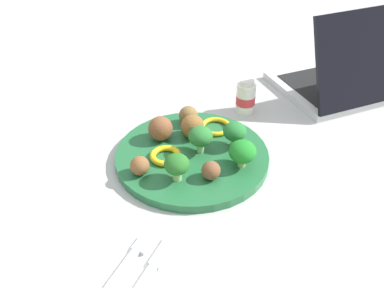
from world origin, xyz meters
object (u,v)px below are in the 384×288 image
Objects in this scene: broccoli_floret_mid_right at (201,137)px; napkin at (136,274)px; broccoli_floret_front_right at (235,132)px; pepper_ring_near_rim at (166,156)px; meatball_far_rim at (192,126)px; laptop at (355,75)px; pepper_ring_center at (216,127)px; meatball_mid_left at (188,116)px; meatball_back_right at (140,166)px; meatball_front_right at (211,170)px; broccoli_floret_mid_left at (242,152)px; broccoli_floret_back_right at (179,165)px; knife at (150,272)px; yogurt_bottle at (246,98)px; meatball_mid_right at (160,129)px; plate at (192,156)px; fork at (128,263)px.

broccoli_floret_mid_right is 0.28m from napkin.
broccoli_floret_front_right reaches higher than pepper_ring_near_rim.
laptop reaches higher than meatball_far_rim.
pepper_ring_near_rim is 0.93× the size of pepper_ring_center.
meatball_mid_left is at bearing 132.73° from laptop.
meatball_back_right is 0.06m from pepper_ring_near_rim.
broccoli_floret_mid_left is at bearing -39.92° from meatball_front_right.
broccoli_floret_front_right is 0.38m from laptop.
laptop is (0.43, -0.21, 0.01)m from meatball_front_right.
broccoli_floret_mid_right is at bearing -6.39° from broccoli_floret_back_right.
knife is at bearing 159.46° from laptop.
yogurt_bottle is (0.27, -0.05, -0.01)m from broccoli_floret_back_right.
broccoli_floret_back_right is at bearing -143.48° from meatball_mid_right.
broccoli_floret_mid_left is at bearing -94.23° from plate.
yogurt_bottle is (0.19, -0.04, -0.02)m from broccoli_floret_mid_right.
meatball_far_rim is at bearing 87.22° from broccoli_floret_front_right.
broccoli_floret_back_right is (-0.08, -0.00, 0.04)m from plate.
laptop is at bearing -44.08° from meatball_mid_right.
laptop reaches higher than pepper_ring_near_rim.
meatball_mid_left is (0.15, 0.09, 0.00)m from meatball_front_right.
pepper_ring_near_rim is at bearing 154.19° from pepper_ring_center.
meatball_mid_left is (0.08, 0.05, -0.01)m from broccoli_floret_mid_right.
meatball_mid_right is at bearing 99.66° from broccoli_floret_front_right.
broccoli_floret_back_right is 1.30× the size of meatball_mid_left.
meatball_front_right is (-0.10, 0.01, -0.01)m from broccoli_floret_front_right.
meatball_far_rim is 0.27× the size of napkin.
plate is at bearing 168.32° from pepper_ring_center.
broccoli_floret_front_right is 0.11m from meatball_mid_left.
fork is at bearing 60.58° from napkin.
knife is at bearing 165.76° from broccoli_floret_mid_left.
plate is 2.31× the size of fork.
broccoli_floret_front_right reaches higher than meatball_back_right.
meatball_front_right is at bearing -6.53° from knife.
broccoli_floret_mid_right is at bearing -0.54° from napkin.
broccoli_floret_front_right is 0.08m from meatball_far_rim.
plate is 5.58× the size of broccoli_floret_mid_left.
broccoli_floret_back_right is at bearing -177.27° from plate.
plate is 0.09m from broccoli_floret_back_right.
broccoli_floret_mid_left is (-0.01, -0.09, 0.04)m from plate.
yogurt_bottle is (0.46, -0.04, 0.03)m from napkin.
yogurt_bottle is at bearing 0.14° from meatball_front_right.
fork is (-0.20, 0.06, -0.02)m from meatball_front_right.
meatball_mid_left is 0.31× the size of fork.
meatball_mid_left is 0.36m from napkin.
meatball_far_rim reaches higher than napkin.
napkin is (-0.27, -0.01, -0.01)m from plate.
meatball_front_right is at bearing -179.86° from yogurt_bottle.
meatball_far_rim is 0.37× the size of fork.
broccoli_floret_mid_left is 0.21m from yogurt_bottle.
broccoli_floret_mid_right is 1.55× the size of meatball_back_right.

